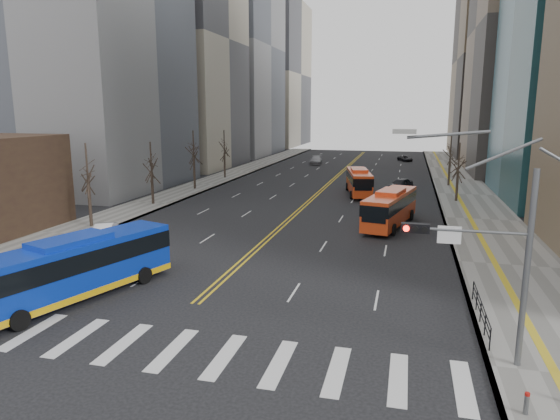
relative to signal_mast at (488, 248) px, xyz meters
name	(u,v)px	position (x,y,z in m)	size (l,w,h in m)	color
ground	(148,346)	(-13.77, -2.00, -4.86)	(220.00, 220.00, 0.00)	black
sidewalk_right	(465,195)	(3.73, 43.00, -4.78)	(7.00, 130.00, 0.15)	slate
sidewalk_left	(204,184)	(-30.27, 43.00, -4.78)	(5.00, 130.00, 0.15)	slate
crosswalk	(148,346)	(-13.77, -2.00, -4.85)	(26.70, 4.00, 0.01)	silver
centerline	(334,179)	(-13.77, 53.00, -4.85)	(0.55, 100.00, 0.01)	gold
office_towers	(349,24)	(-13.64, 66.51, 19.07)	(83.00, 134.00, 58.00)	gray
signal_mast	(488,248)	(0.00, 0.00, 0.00)	(5.37, 0.37, 9.39)	slate
pedestrian_railing	(481,309)	(0.53, 4.00, -4.03)	(0.06, 6.06, 1.02)	black
street_trees	(243,158)	(-20.94, 32.55, 0.02)	(35.20, 47.20, 7.60)	black
blue_bus	(73,267)	(-20.36, 2.00, -3.03)	(6.14, 12.12, 3.48)	#0B2EAF
red_bus_near	(390,206)	(-4.50, 24.12, -3.04)	(4.52, 10.47, 3.26)	red
red_bus_far	(359,180)	(-8.83, 40.22, -3.07)	(4.22, 10.22, 3.19)	red
car_white	(104,232)	(-26.11, 13.43, -4.20)	(1.38, 3.97, 1.31)	silver
car_dark_mid	(401,184)	(-3.96, 45.16, -4.09)	(1.80, 4.47, 1.52)	black
car_silver	(316,160)	(-20.14, 73.21, -4.11)	(2.10, 5.17, 1.50)	gray
car_dark_far	(405,158)	(-3.79, 83.21, -4.30)	(1.86, 4.04, 1.12)	black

